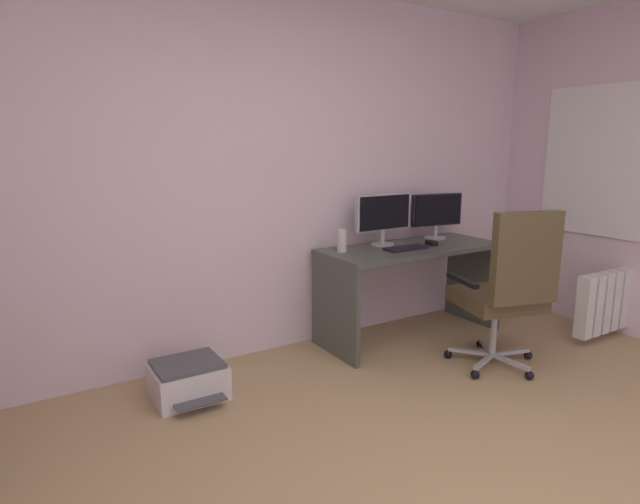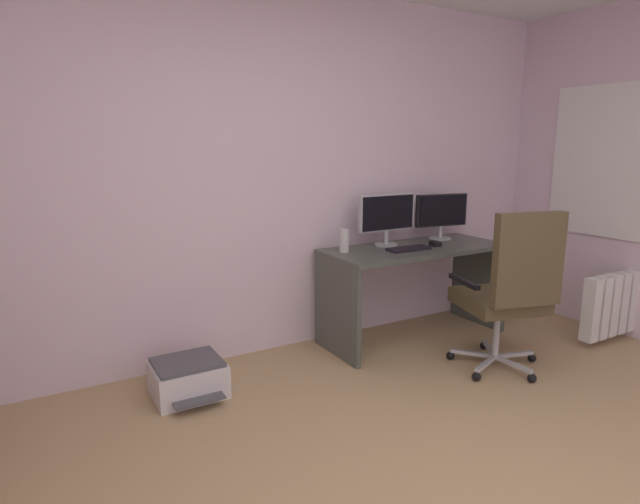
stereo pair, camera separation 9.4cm
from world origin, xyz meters
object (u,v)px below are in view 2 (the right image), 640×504
desk (414,271)px  printer (188,378)px  keyboard (409,249)px  monitor_main (387,215)px  computer_mouse (435,244)px  office_chair (510,288)px  radiator (624,302)px  monitor_secondary (441,213)px  desktop_speaker (344,241)px

desk → printer: 1.88m
keyboard → monitor_main: bearing=100.6°
computer_mouse → office_chair: size_ratio=0.09×
desk → radiator: desk is taller
monitor_main → computer_mouse: bearing=-33.1°
monitor_secondary → desk: bearing=-158.9°
printer → desktop_speaker: bearing=8.3°
monitor_secondary → radiator: monitor_secondary is taller
computer_mouse → radiator: bearing=-19.6°
monitor_main → office_chair: size_ratio=0.46×
monitor_main → computer_mouse: size_ratio=5.16×
computer_mouse → office_chair: (-0.05, -0.77, -0.16)m
monitor_main → monitor_secondary: 0.56m
printer → radiator: size_ratio=0.48×
keyboard → desktop_speaker: (-0.46, 0.18, 0.07)m
printer → office_chair: bearing=-21.4°
computer_mouse → desk: bearing=174.0°
desk → computer_mouse: bearing=-18.8°
desk → office_chair: bearing=-83.0°
desk → printer: size_ratio=3.28×
keyboard → office_chair: 0.80m
computer_mouse → radiator: (1.26, -0.80, -0.45)m
keyboard → desktop_speaker: bearing=159.7°
radiator → keyboard: bearing=153.2°
monitor_secondary → computer_mouse: bearing=-139.7°
desk → keyboard: 0.25m
keyboard → radiator: (1.54, -0.78, -0.45)m
radiator → desktop_speaker: bearing=154.4°
desktop_speaker → radiator: desktop_speaker is taller
monitor_main → monitor_secondary: bearing=0.0°
desktop_speaker → monitor_secondary: bearing=2.8°
monitor_main → desktop_speaker: (-0.42, -0.05, -0.16)m
computer_mouse → monitor_main: bearing=159.7°
office_chair → monitor_secondary: bearing=73.1°
desk → keyboard: size_ratio=4.30×
keyboard → printer: keyboard is taller
desktop_speaker → desk: bearing=-10.4°
desk → office_chair: size_ratio=1.31×
monitor_main → computer_mouse: 0.44m
monitor_secondary → printer: (-2.23, -0.23, -0.85)m
desktop_speaker → keyboard: bearing=-21.7°
keyboard → desktop_speaker: size_ratio=2.00×
keyboard → computer_mouse: 0.28m
monitor_secondary → monitor_main: bearing=-180.0°
office_chair → desktop_speaker: bearing=126.3°
desk → monitor_main: size_ratio=2.83×
desktop_speaker → office_chair: size_ratio=0.15×
office_chair → radiator: office_chair is taller
monitor_main → office_chair: bearing=-74.9°
printer → desk: bearing=2.3°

